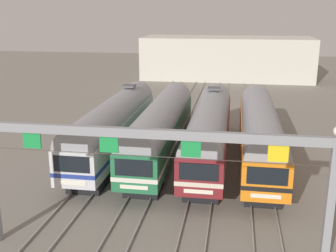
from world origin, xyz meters
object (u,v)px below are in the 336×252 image
Objects in this scene: commuter_train_maroon at (209,129)px; catenary_gantry at (149,158)px; commuter_train_orange at (260,131)px; commuter_train_silver at (114,125)px; commuter_train_green at (161,127)px.

catenary_gantry reaches higher than commuter_train_maroon.
commuter_train_orange is 14.87m from catenary_gantry.
catenary_gantry reaches higher than commuter_train_silver.
commuter_train_green is 3.85m from commuter_train_maroon.
catenary_gantry is at bearing -81.89° from commuter_train_green.
commuter_train_green is 13.84m from catenary_gantry.
commuter_train_silver is 11.54m from commuter_train_orange.
commuter_train_orange is at bearing 66.85° from catenary_gantry.
commuter_train_green and commuter_train_orange have the same top height.
commuter_train_orange is at bearing -0.02° from commuter_train_silver.
commuter_train_silver is 1.00× the size of commuter_train_orange.
commuter_train_green is at bearing 180.00° from commuter_train_orange.
commuter_train_silver reaches higher than commuter_train_orange.
commuter_train_maroon is at bearing 81.89° from catenary_gantry.
commuter_train_green is at bearing -179.94° from commuter_train_maroon.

